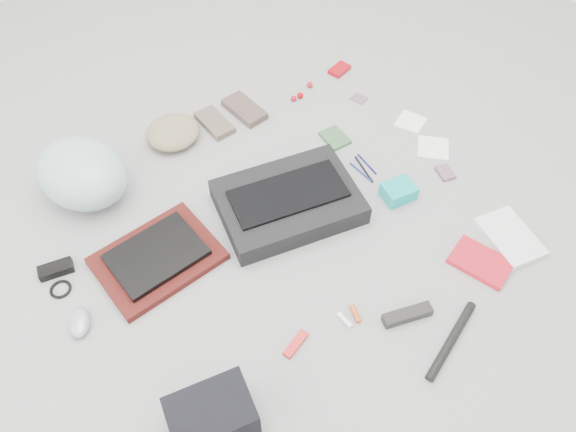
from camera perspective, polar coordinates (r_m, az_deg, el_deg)
ground_plane at (r=1.99m, az=-0.00°, el=-0.88°), size 4.00×4.00×0.00m
messenger_bag at (r=2.00m, az=0.02°, el=1.44°), size 0.54×0.43×0.08m
bag_flap at (r=1.96m, az=0.02°, el=2.29°), size 0.43×0.26×0.01m
laptop_sleeve at (r=1.94m, az=-13.10°, el=-4.24°), size 0.42×0.33×0.03m
laptop at (r=1.92m, az=-13.23°, el=-3.85°), size 0.32×0.24×0.02m
bike_helmet at (r=2.13m, az=-20.20°, el=4.11°), size 0.39×0.43×0.21m
beanie at (r=2.29m, az=-11.62°, el=8.34°), size 0.26×0.25×0.08m
mitten_left at (r=2.34m, az=-7.47°, el=9.38°), size 0.10×0.18×0.03m
mitten_right at (r=2.39m, az=-4.45°, el=10.75°), size 0.12×0.21×0.03m
power_brick at (r=2.01m, az=-22.51°, el=-5.02°), size 0.12×0.07×0.03m
cable_coil at (r=1.98m, az=-22.11°, el=-6.90°), size 0.09×0.09×0.01m
mouse at (r=1.87m, az=-20.43°, el=-10.09°), size 0.10×0.12×0.04m
camera_bag at (r=1.61m, az=-7.71°, el=-19.62°), size 0.25×0.19×0.14m
multitool at (r=1.74m, az=0.79°, el=-12.87°), size 0.10×0.06×0.02m
toiletry_tube_white at (r=1.79m, az=5.78°, el=-10.46°), size 0.02×0.06×0.02m
toiletry_tube_orange at (r=1.80m, az=6.86°, el=-9.82°), size 0.03×0.06×0.02m
u_lock at (r=1.82m, az=12.02°, el=-9.79°), size 0.16×0.08×0.03m
bike_pump at (r=1.81m, az=16.26°, el=-12.03°), size 0.29×0.13×0.03m
book_red at (r=1.99m, az=18.98°, el=-4.47°), size 0.18×0.22×0.02m
book_white at (r=2.09m, az=21.63°, el=-2.00°), size 0.19×0.25×0.02m
notepad at (r=2.27m, az=4.78°, el=7.91°), size 0.09×0.12×0.01m
pen_blue at (r=2.16m, az=7.45°, el=4.40°), size 0.02×0.13×0.01m
pen_black at (r=2.17m, az=7.72°, el=4.73°), size 0.04×0.14×0.01m
pen_navy at (r=2.19m, az=8.04°, el=5.25°), size 0.01×0.12×0.01m
accordion_wallet at (r=2.09m, az=11.16°, el=2.47°), size 0.12×0.10×0.06m
card_deck at (r=2.22m, az=15.66°, el=4.27°), size 0.07×0.09×0.01m
napkin_top at (r=2.39m, az=12.36°, el=9.34°), size 0.14×0.14×0.01m
napkin_bottom at (r=2.30m, az=14.53°, el=6.72°), size 0.17×0.17×0.01m
lollipop_a at (r=2.43m, az=0.57°, el=11.86°), size 0.03×0.03×0.02m
lollipop_b at (r=2.45m, az=1.25°, el=12.14°), size 0.03×0.03×0.03m
lollipop_c at (r=2.50m, az=2.23°, el=13.19°), size 0.03×0.03×0.03m
altoids_tin at (r=2.60m, az=5.25°, el=14.60°), size 0.11×0.08×0.02m
stamp_sheet at (r=2.47m, az=7.23°, el=11.75°), size 0.07×0.08×0.00m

